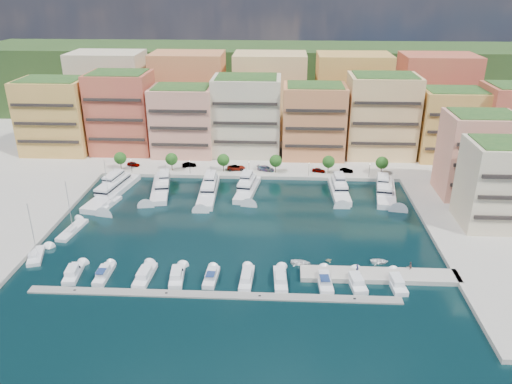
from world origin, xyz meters
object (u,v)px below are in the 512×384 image
(tree_5, at_px, (382,163))
(sailboat_1, at_px, (72,231))
(lamppost_3, at_px, (309,167))
(cruiser_2, at_px, (145,276))
(yacht_1, at_px, (161,187))
(sailboat_0, at_px, (36,256))
(tender_0, at_px, (300,262))
(lamppost_0, at_px, (131,164))
(yacht_0, at_px, (113,190))
(yacht_6, at_px, (385,191))
(car_0, at_px, (133,164))
(tree_2, at_px, (223,160))
(person_0, at_px, (357,268))
(yacht_3, at_px, (248,187))
(tree_0, at_px, (120,158))
(tree_1, at_px, (171,159))
(cruiser_4, at_px, (211,277))
(yacht_5, at_px, (339,189))
(lamppost_1, at_px, (190,165))
(tree_3, at_px, (276,161))
(cruiser_0, at_px, (73,273))
(cruiser_8, at_px, (356,282))
(car_1, at_px, (189,165))
(cruiser_1, at_px, (104,274))
(tender_2, at_px, (379,261))
(tree_4, at_px, (329,162))
(tender_1, at_px, (329,260))
(cruiser_7, at_px, (324,281))
(car_4, at_px, (319,170))
(sailboat_2, at_px, (109,204))
(lamppost_2, at_px, (249,166))
(cruiser_3, at_px, (177,276))
(person_1, at_px, (410,266))
(lamppost_4, at_px, (370,168))
(car_3, at_px, (266,168))
(cruiser_5, at_px, (247,279))
(yacht_2, at_px, (209,189))
(car_5, at_px, (346,170))

(tree_5, height_order, sailboat_1, sailboat_1)
(lamppost_3, distance_m, cruiser_2, 66.26)
(yacht_1, relative_size, sailboat_0, 1.54)
(yacht_1, bearing_deg, tender_0, -44.25)
(lamppost_0, height_order, yacht_0, yacht_0)
(yacht_6, height_order, car_0, yacht_6)
(tree_2, relative_size, person_0, 2.90)
(yacht_1, relative_size, yacht_3, 1.11)
(tree_0, relative_size, tree_1, 1.00)
(tree_0, xyz_separation_m, cruiser_4, (35.96, -58.10, -4.17))
(yacht_3, bearing_deg, yacht_5, 0.24)
(tree_5, bearing_deg, lamppost_1, -177.73)
(tree_3, bearing_deg, tree_5, 0.00)
(lamppost_1, distance_m, cruiser_0, 57.70)
(cruiser_8, distance_m, car_0, 87.20)
(sailboat_1, distance_m, car_1, 47.55)
(cruiser_1, height_order, sailboat_0, sailboat_0)
(lamppost_3, bearing_deg, tender_2, -74.69)
(yacht_5, height_order, cruiser_8, yacht_5)
(tree_4, bearing_deg, tender_1, -94.37)
(cruiser_0, bearing_deg, cruiser_4, -0.03)
(lamppost_0, height_order, cruiser_8, lamppost_0)
(cruiser_7, distance_m, car_4, 59.06)
(tree_1, distance_m, sailboat_2, 27.26)
(sailboat_2, bearing_deg, lamppost_0, 89.61)
(cruiser_7, bearing_deg, lamppost_2, 108.50)
(tree_0, height_order, sailboat_0, sailboat_0)
(sailboat_2, bearing_deg, cruiser_3, -53.59)
(person_1, bearing_deg, cruiser_4, -29.02)
(lamppost_4, distance_m, yacht_3, 37.32)
(sailboat_2, bearing_deg, yacht_6, 8.17)
(car_0, xyz_separation_m, car_3, (42.01, -1.97, 0.09))
(yacht_0, relative_size, cruiser_5, 2.95)
(yacht_2, height_order, cruiser_8, yacht_2)
(cruiser_1, xyz_separation_m, person_1, (62.51, 4.58, 1.25))
(lamppost_0, relative_size, car_5, 1.01)
(lamppost_1, distance_m, cruiser_8, 70.47)
(sailboat_0, xyz_separation_m, car_5, (72.99, 52.46, 1.37))
(tender_2, bearing_deg, yacht_5, 6.55)
(tree_2, relative_size, tender_2, 1.49)
(yacht_2, xyz_separation_m, car_5, (40.21, 15.57, 0.48))
(cruiser_3, distance_m, cruiser_5, 14.15)
(yacht_1, height_order, cruiser_3, yacht_1)
(lamppost_3, bearing_deg, cruiser_5, -104.91)
(lamppost_3, bearing_deg, tree_1, 176.87)
(yacht_2, relative_size, tender_1, 15.19)
(yacht_0, bearing_deg, cruiser_2, -64.74)
(cruiser_1, distance_m, sailboat_1, 23.49)
(lamppost_4, distance_m, sailboat_2, 75.42)
(lamppost_1, height_order, car_0, lamppost_1)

